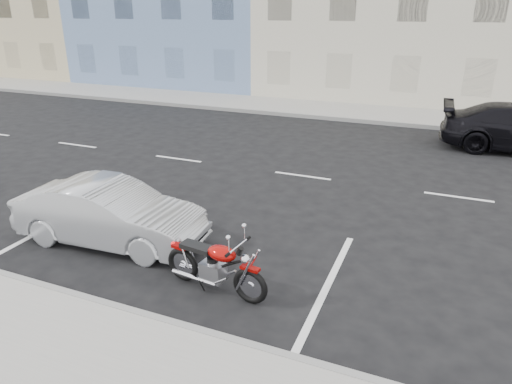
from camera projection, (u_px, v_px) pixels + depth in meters
ground at (376, 186)px, 11.91m from camera, size 120.00×120.00×0.00m
sidewalk_far at (297, 107)px, 21.13m from camera, size 80.00×3.40×0.15m
curb_near at (8, 278)px, 7.68m from camera, size 80.00×0.12×0.16m
curb_far at (284, 114)px, 19.67m from camera, size 80.00×0.12×0.16m
motorcycle at (252, 279)px, 7.00m from camera, size 1.91×0.63×0.96m
sedan_silver at (110, 214)px, 8.82m from camera, size 3.82×1.56×1.23m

